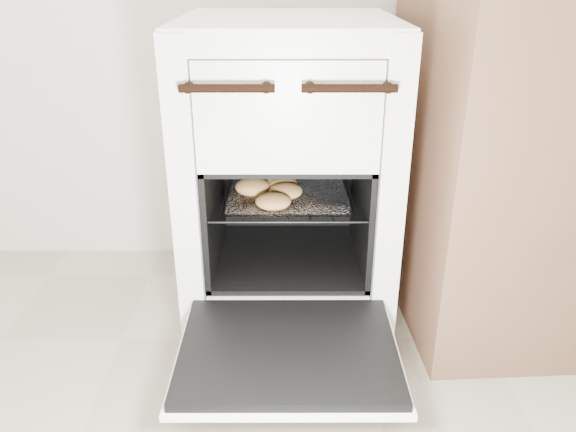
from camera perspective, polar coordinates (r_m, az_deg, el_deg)
The scene contains 5 objects.
stove at distance 1.53m, azimuth -0.01°, elevation 3.52°, with size 0.53×0.59×0.82m.
oven_door at distance 1.25m, azimuth 0.03°, elevation -13.65°, with size 0.48×0.37×0.03m.
oven_rack at distance 1.48m, azimuth -0.00°, elevation 2.25°, with size 0.39×0.37×0.01m.
foil_sheet at distance 1.46m, azimuth -0.00°, elevation 2.18°, with size 0.30×0.27×0.01m, color white.
baked_rolls at distance 1.44m, azimuth -1.47°, elevation 2.77°, with size 0.20×0.24×0.04m.
Camera 1 is at (0.12, -0.23, 0.94)m, focal length 35.00 mm.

